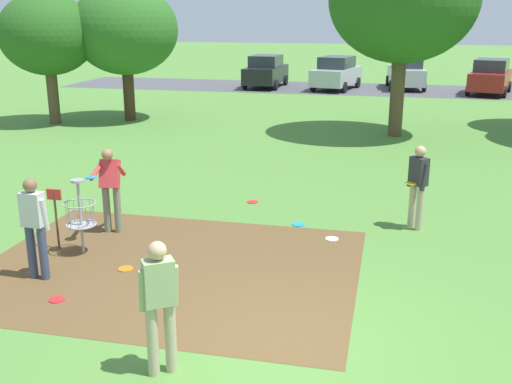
% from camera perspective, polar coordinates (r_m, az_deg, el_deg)
% --- Properties ---
extents(ground_plane, '(160.00, 160.00, 0.00)m').
position_cam_1_polar(ground_plane, '(8.14, 2.66, -14.52)').
color(ground_plane, '#518438').
extents(dirt_tee_pad, '(6.42, 4.96, 0.01)m').
position_cam_1_polar(dirt_tee_pad, '(10.51, -8.22, -7.10)').
color(dirt_tee_pad, brown).
rests_on(dirt_tee_pad, ground).
extents(disc_golf_basket, '(0.98, 0.58, 1.39)m').
position_cam_1_polar(disc_golf_basket, '(11.24, -16.60, -1.96)').
color(disc_golf_basket, '#9E9EA3').
rests_on(disc_golf_basket, ground).
extents(player_foreground_watching, '(0.48, 0.45, 1.71)m').
position_cam_1_polar(player_foreground_watching, '(7.25, -9.14, -10.13)').
color(player_foreground_watching, tan).
rests_on(player_foreground_watching, ground).
extents(player_throwing, '(0.45, 0.46, 1.71)m').
position_cam_1_polar(player_throwing, '(12.36, 15.12, 0.89)').
color(player_throwing, tan).
rests_on(player_throwing, ground).
extents(player_waiting_left, '(0.42, 1.15, 1.71)m').
position_cam_1_polar(player_waiting_left, '(12.05, -13.70, 0.68)').
color(player_waiting_left, slate).
rests_on(player_waiting_left, ground).
extents(player_waiting_right, '(0.48, 0.41, 1.71)m').
position_cam_1_polar(player_waiting_right, '(10.30, -20.33, -2.76)').
color(player_waiting_right, '#384260').
rests_on(player_waiting_right, ground).
extents(frisbee_near_basket, '(0.26, 0.26, 0.02)m').
position_cam_1_polar(frisbee_near_basket, '(11.73, 7.22, -4.44)').
color(frisbee_near_basket, white).
rests_on(frisbee_near_basket, ground).
extents(frisbee_by_tee, '(0.26, 0.26, 0.02)m').
position_cam_1_polar(frisbee_by_tee, '(12.44, 4.04, -3.09)').
color(frisbee_by_tee, '#1E93DB').
rests_on(frisbee_by_tee, ground).
extents(frisbee_far_left, '(0.24, 0.24, 0.02)m').
position_cam_1_polar(frisbee_far_left, '(13.87, -0.33, -0.95)').
color(frisbee_far_left, red).
rests_on(frisbee_far_left, ground).
extents(frisbee_far_right, '(0.26, 0.26, 0.02)m').
position_cam_1_polar(frisbee_far_right, '(10.57, -12.28, -7.16)').
color(frisbee_far_right, orange).
rests_on(frisbee_far_right, ground).
extents(frisbee_scattered_a, '(0.23, 0.23, 0.02)m').
position_cam_1_polar(frisbee_scattered_a, '(9.78, -18.40, -9.69)').
color(frisbee_scattered_a, red).
rests_on(frisbee_scattered_a, ground).
extents(tree_near_right, '(4.13, 4.13, 5.34)m').
position_cam_1_polar(tree_near_right, '(24.82, -12.34, 14.83)').
color(tree_near_right, '#422D1E').
rests_on(tree_near_right, ground).
extents(tree_mid_center, '(3.62, 3.62, 4.96)m').
position_cam_1_polar(tree_mid_center, '(24.78, -19.23, 13.93)').
color(tree_mid_center, brown).
rests_on(tree_mid_center, ground).
extents(parking_lot_strip, '(36.00, 6.00, 0.01)m').
position_cam_1_polar(parking_lot_strip, '(35.34, 10.93, 9.56)').
color(parking_lot_strip, '#4C4C51').
rests_on(parking_lot_strip, ground).
extents(parked_car_leftmost, '(2.11, 4.27, 1.84)m').
position_cam_1_polar(parked_car_leftmost, '(35.64, 0.94, 11.40)').
color(parked_car_leftmost, black).
rests_on(parked_car_leftmost, ground).
extents(parked_car_center_left, '(2.66, 4.49, 1.84)m').
position_cam_1_polar(parked_car_center_left, '(34.87, 7.65, 11.14)').
color(parked_car_center_left, '#B2B7BC').
rests_on(parked_car_center_left, ground).
extents(parked_car_center_right, '(2.25, 4.34, 1.84)m').
position_cam_1_polar(parked_car_center_right, '(35.98, 14.06, 10.97)').
color(parked_car_center_right, '#B2B7BC').
rests_on(parked_car_center_right, ground).
extents(parked_car_rightmost, '(2.77, 4.51, 1.84)m').
position_cam_1_polar(parked_car_rightmost, '(34.93, 21.38, 10.17)').
color(parked_car_rightmost, maroon).
rests_on(parked_car_rightmost, ground).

